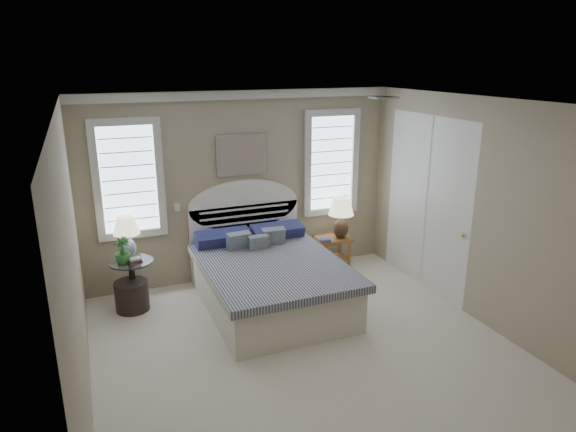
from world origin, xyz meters
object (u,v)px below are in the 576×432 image
(side_table_left, at_px, (132,278))
(floor_pot, at_px, (132,296))
(lamp_right, at_px, (341,213))
(nightstand_right, at_px, (333,246))
(lamp_left, at_px, (127,233))
(bed, at_px, (268,276))

(side_table_left, height_order, floor_pot, side_table_left)
(floor_pot, xyz_separation_m, lamp_right, (3.08, 0.15, 0.71))
(side_table_left, height_order, nightstand_right, side_table_left)
(floor_pot, relative_size, lamp_left, 0.77)
(lamp_left, relative_size, lamp_right, 0.89)
(side_table_left, distance_m, lamp_left, 0.60)
(bed, bearing_deg, side_table_left, 160.26)
(bed, distance_m, side_table_left, 1.75)
(floor_pot, distance_m, lamp_left, 0.81)
(bed, height_order, floor_pot, bed)
(side_table_left, bearing_deg, lamp_left, 92.08)
(side_table_left, relative_size, floor_pot, 1.48)
(side_table_left, bearing_deg, bed, -19.74)
(bed, xyz_separation_m, lamp_left, (-1.66, 0.74, 0.58))
(nightstand_right, distance_m, lamp_right, 0.53)
(bed, relative_size, lamp_right, 3.68)
(bed, bearing_deg, lamp_right, 24.61)
(bed, distance_m, nightstand_right, 1.47)
(floor_pot, xyz_separation_m, lamp_left, (0.03, 0.26, 0.77))
(side_table_left, xyz_separation_m, nightstand_right, (2.95, 0.10, -0.00))
(side_table_left, distance_m, nightstand_right, 2.95)
(bed, relative_size, lamp_left, 4.13)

